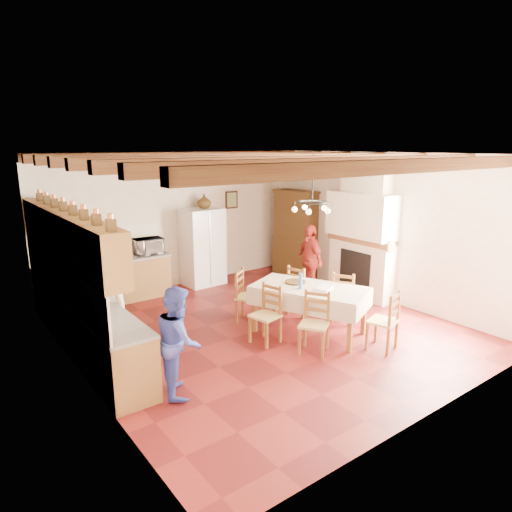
{
  "coord_description": "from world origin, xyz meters",
  "views": [
    {
      "loc": [
        -4.52,
        -5.9,
        3.15
      ],
      "look_at": [
        0.1,
        0.3,
        1.25
      ],
      "focal_mm": 32.0,
      "sensor_mm": 36.0,
      "label": 1
    }
  ],
  "objects": [
    {
      "name": "chair_end_near",
      "position": [
        1.05,
        -1.74,
        0.48
      ],
      "size": [
        0.52,
        0.5,
        0.96
      ],
      "primitive_type": null,
      "rotation": [
        0.0,
        0.0,
        3.43
      ],
      "color": "brown",
      "rests_on": "floor"
    },
    {
      "name": "chair_right_far",
      "position": [
        1.06,
        0.16,
        0.48
      ],
      "size": [
        0.47,
        0.48,
        0.96
      ],
      "primitive_type": null,
      "rotation": [
        0.0,
        0.0,
        1.75
      ],
      "color": "brown",
      "rests_on": "floor"
    },
    {
      "name": "wall_front",
      "position": [
        0.0,
        -3.26,
        1.5
      ],
      "size": [
        6.0,
        0.02,
        3.0
      ],
      "primitive_type": "cube",
      "color": "beige",
      "rests_on": "ground"
    },
    {
      "name": "ceiling_beams",
      "position": [
        0.0,
        0.0,
        2.91
      ],
      "size": [
        6.0,
        6.3,
        0.16
      ],
      "primitive_type": null,
      "color": "#34150C",
      "rests_on": "ground"
    },
    {
      "name": "wall_picture",
      "position": [
        1.55,
        3.23,
        1.85
      ],
      "size": [
        0.34,
        0.03,
        0.42
      ],
      "primitive_type": "cube",
      "color": "black",
      "rests_on": "ground"
    },
    {
      "name": "upper_cabinets",
      "position": [
        -2.83,
        1.05,
        1.85
      ],
      "size": [
        0.35,
        4.2,
        0.7
      ],
      "primitive_type": "cube",
      "color": "brown",
      "rests_on": "ground"
    },
    {
      "name": "lower_cabinets_back",
      "position": [
        -1.55,
        2.95,
        0.43
      ],
      "size": [
        2.3,
        0.6,
        0.86
      ],
      "primitive_type": "cube",
      "color": "brown",
      "rests_on": "ground"
    },
    {
      "name": "person_woman_blue",
      "position": [
        -2.1,
        -0.99,
        0.72
      ],
      "size": [
        0.77,
        0.85,
        1.43
      ],
      "primitive_type": "imported",
      "rotation": [
        0.0,
        0.0,
        1.18
      ],
      "color": "#3944A3",
      "rests_on": "floor"
    },
    {
      "name": "chandelier",
      "position": [
        0.56,
        -0.59,
        2.25
      ],
      "size": [
        0.47,
        0.47,
        0.03
      ],
      "primitive_type": "torus",
      "color": "black",
      "rests_on": "ground"
    },
    {
      "name": "chair_left_far",
      "position": [
        -0.28,
        -0.45,
        0.48
      ],
      "size": [
        0.47,
        0.49,
        0.96
      ],
      "primitive_type": null,
      "rotation": [
        0.0,
        0.0,
        -1.37
      ],
      "color": "brown",
      "rests_on": "floor"
    },
    {
      "name": "person_woman_red",
      "position": [
        1.99,
        0.93,
        0.76
      ],
      "size": [
        0.57,
        0.96,
        1.53
      ],
      "primitive_type": "imported",
      "rotation": [
        0.0,
        0.0,
        -1.8
      ],
      "color": "#AA2F27",
      "rests_on": "floor"
    },
    {
      "name": "fridge_vase",
      "position": [
        0.64,
        2.97,
        1.91
      ],
      "size": [
        0.31,
        0.31,
        0.32
      ],
      "primitive_type": "imported",
      "rotation": [
        0.0,
        0.0,
        0.01
      ],
      "color": "#392610",
      "rests_on": "refrigerator"
    },
    {
      "name": "countertop_back",
      "position": [
        -1.55,
        2.95,
        0.88
      ],
      "size": [
        2.34,
        0.62,
        0.04
      ],
      "primitive_type": "cube",
      "color": "slate",
      "rests_on": "lower_cabinets_back"
    },
    {
      "name": "dining_table",
      "position": [
        0.56,
        -0.59,
        0.74
      ],
      "size": [
        1.66,
        2.11,
        0.82
      ],
      "rotation": [
        0.0,
        0.0,
        0.43
      ],
      "color": "silver",
      "rests_on": "floor"
    },
    {
      "name": "chair_end_far",
      "position": [
        0.05,
        0.46,
        0.48
      ],
      "size": [
        0.58,
        0.57,
        0.96
      ],
      "primitive_type": null,
      "rotation": [
        0.0,
        0.0,
        0.64
      ],
      "color": "brown",
      "rests_on": "floor"
    },
    {
      "name": "chair_left_near",
      "position": [
        0.09,
        -1.2,
        0.48
      ],
      "size": [
        0.56,
        0.57,
        0.96
      ],
      "primitive_type": null,
      "rotation": [
        0.0,
        0.0,
        -0.99
      ],
      "color": "brown",
      "rests_on": "floor"
    },
    {
      "name": "countertop_left",
      "position": [
        -2.7,
        1.05,
        0.88
      ],
      "size": [
        0.62,
        4.3,
        0.04
      ],
      "primitive_type": "cube",
      "color": "slate",
      "rests_on": "lower_cabinets_left"
    },
    {
      "name": "wall_back",
      "position": [
        0.0,
        3.26,
        1.5
      ],
      "size": [
        6.0,
        0.02,
        3.0
      ],
      "primitive_type": "cube",
      "color": "beige",
      "rests_on": "ground"
    },
    {
      "name": "microwave",
      "position": [
        -0.75,
        2.95,
        1.07
      ],
      "size": [
        0.63,
        0.46,
        0.33
      ],
      "primitive_type": "imported",
      "rotation": [
        0.0,
        0.0,
        -0.09
      ],
      "color": "silver",
      "rests_on": "countertop_back"
    },
    {
      "name": "ceiling",
      "position": [
        0.0,
        0.0,
        3.01
      ],
      "size": [
        6.0,
        6.5,
        0.02
      ],
      "primitive_type": "cube",
      "color": "silver",
      "rests_on": "ground"
    },
    {
      "name": "fireplace",
      "position": [
        2.72,
        0.2,
        1.4
      ],
      "size": [
        0.56,
        1.6,
        2.8
      ],
      "primitive_type": null,
      "color": "beige",
      "rests_on": "ground"
    },
    {
      "name": "chair_right_near",
      "position": [
        1.43,
        -0.59,
        0.48
      ],
      "size": [
        0.56,
        0.57,
        0.96
      ],
      "primitive_type": null,
      "rotation": [
        0.0,
        0.0,
        2.11
      ],
      "color": "brown",
      "rests_on": "floor"
    },
    {
      "name": "wall_right",
      "position": [
        3.01,
        0.0,
        1.5
      ],
      "size": [
        0.02,
        6.5,
        3.0
      ],
      "primitive_type": "cube",
      "color": "beige",
      "rests_on": "ground"
    },
    {
      "name": "wall_left",
      "position": [
        -3.01,
        0.0,
        1.5
      ],
      "size": [
        0.02,
        6.5,
        3.0
      ],
      "primitive_type": "cube",
      "color": "beige",
      "rests_on": "ground"
    },
    {
      "name": "backsplash_left",
      "position": [
        -2.98,
        1.05,
        1.2
      ],
      "size": [
        0.03,
        4.3,
        0.6
      ],
      "primitive_type": "cube",
      "color": "#EEE6CC",
      "rests_on": "ground"
    },
    {
      "name": "hutch",
      "position": [
        2.75,
        2.23,
        1.04
      ],
      "size": [
        0.64,
        1.2,
        2.08
      ],
      "primitive_type": null,
      "rotation": [
        0.0,
        0.0,
        0.14
      ],
      "color": "#392610",
      "rests_on": "floor"
    },
    {
      "name": "backsplash_back",
      "position": [
        -1.55,
        3.23,
        1.2
      ],
      "size": [
        2.3,
        0.03,
        0.6
      ],
      "primitive_type": "cube",
      "color": "#EEE6CC",
      "rests_on": "ground"
    },
    {
      "name": "floor",
      "position": [
        0.0,
        0.0,
        -0.01
      ],
      "size": [
        6.0,
        6.5,
        0.02
      ],
      "primitive_type": "cube",
      "color": "#531212",
      "rests_on": "ground"
    },
    {
      "name": "person_man",
      "position": [
        -2.35,
        0.57,
        0.9
      ],
      "size": [
        0.54,
        0.72,
        1.79
      ],
      "primitive_type": "imported",
      "rotation": [
        0.0,
        0.0,
        1.4
      ],
      "color": "white",
      "rests_on": "floor"
    },
    {
      "name": "lower_cabinets_left",
      "position": [
        -2.7,
        1.05,
        0.43
      ],
      "size": [
        0.6,
        4.3,
        0.86
      ],
      "primitive_type": "cube",
      "color": "brown",
      "rests_on": "ground"
    },
    {
      "name": "refrigerator",
      "position": [
        0.55,
        2.97,
        0.88
      ],
      "size": [
        0.91,
        0.76,
        1.75
      ],
      "primitive_type": "cube",
      "rotation": [
        0.0,
        0.0,
        0.04
      ],
      "color": "white",
      "rests_on": "floor"
    }
  ]
}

